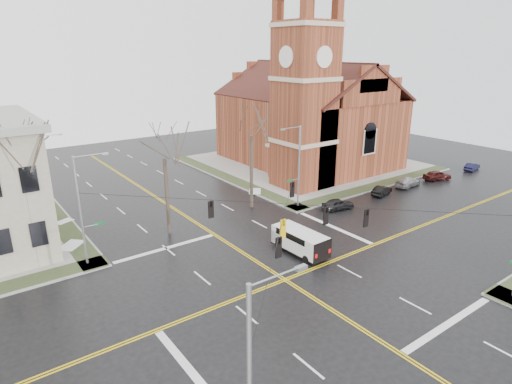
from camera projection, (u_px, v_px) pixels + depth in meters
ground at (285, 280)px, 32.80m from camera, size 120.00×120.00×0.00m
sidewalks at (285, 279)px, 32.77m from camera, size 80.00×80.00×0.17m
road_markings at (285, 280)px, 32.80m from camera, size 100.00×100.00×0.01m
church at (307, 109)px, 62.98m from camera, size 24.28×27.48×27.50m
signal_pole_ne at (298, 164)px, 46.38m from camera, size 2.75×0.22×9.00m
signal_pole_nw at (82, 208)px, 33.68m from camera, size 2.75×0.22×9.00m
signal_pole_sw at (253, 381)px, 16.08m from camera, size 2.75×0.22×9.00m
span_wires at (287, 204)px, 30.83m from camera, size 23.02×23.02×0.03m
traffic_signals at (293, 216)px, 30.56m from camera, size 8.21×8.26×1.30m
streetlight_north_a at (47, 168)px, 46.82m from camera, size 2.30×0.20×8.00m
streetlight_north_b at (17, 139)px, 62.12m from camera, size 2.30×0.20×8.00m
cargo_van at (298, 239)px, 36.94m from camera, size 2.26×5.45×2.04m
parked_car_a at (338, 204)px, 47.04m from camera, size 3.91×2.18×1.26m
parked_car_b at (382, 190)px, 51.78m from camera, size 3.64×1.99×1.14m
parked_car_c at (408, 182)px, 54.97m from camera, size 4.50×2.26×1.26m
parked_car_d at (437, 175)px, 57.70m from camera, size 4.22×2.62×1.34m
parked_car_e at (472, 167)px, 62.38m from camera, size 3.57×1.74×1.13m
tree_nw_far at (19, 158)px, 31.63m from camera, size 4.00×4.00×12.71m
tree_nw_near at (164, 153)px, 38.54m from camera, size 4.00×4.00×10.88m
tree_ne at (251, 131)px, 44.93m from camera, size 4.00×4.00×12.01m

